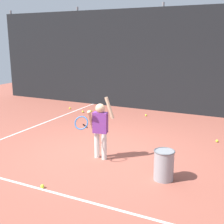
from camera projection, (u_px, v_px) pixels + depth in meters
ground_plane at (100, 152)px, 6.74m from camera, size 20.00×20.00×0.00m
court_line_baseline at (45, 190)px, 5.02m from camera, size 9.00×0.05×0.00m
court_line_sideline at (36, 126)px, 8.75m from camera, size 0.05×9.00×0.00m
back_fence_windscreen at (161, 61)px, 10.23m from camera, size 13.81×0.08×3.55m
fence_post_0 at (14, 54)px, 13.14m from camera, size 0.09×0.09×3.70m
fence_post_1 at (78, 56)px, 11.70m from camera, size 0.09×0.09×3.70m
fence_post_2 at (161, 58)px, 10.26m from camera, size 0.09×0.09×3.70m
tennis_player at (100, 126)px, 6.19m from camera, size 0.64×0.66×1.35m
ball_hopper at (164, 165)px, 5.35m from camera, size 0.38×0.38×0.56m
tennis_ball_0 at (146, 115)px, 9.88m from camera, size 0.07×0.07×0.07m
tennis_ball_1 at (217, 141)px, 7.37m from camera, size 0.07×0.07×0.07m
tennis_ball_3 at (83, 112)px, 10.37m from camera, size 0.07×0.07×0.07m
tennis_ball_4 at (70, 108)px, 10.88m from camera, size 0.07×0.07×0.07m
tennis_ball_5 at (42, 186)px, 5.09m from camera, size 0.07×0.07×0.07m
tennis_ball_8 at (91, 111)px, 10.44m from camera, size 0.07×0.07×0.07m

